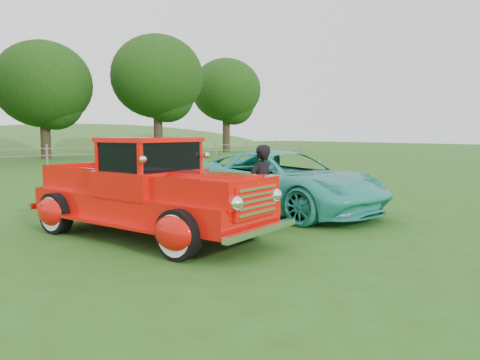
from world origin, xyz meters
TOP-DOWN VIEW (x-y plane):
  - ground at (0.00, 0.00)m, footprint 140.00×140.00m
  - tree_near_east at (5.00, 29.00)m, footprint 6.80×6.80m
  - tree_mid_east at (13.00, 27.00)m, footprint 7.20×7.20m
  - tree_far_east at (22.00, 30.00)m, footprint 6.60×6.60m
  - red_pickup at (-1.26, 1.47)m, footprint 3.15×5.27m
  - teal_sedan at (2.45, 1.91)m, footprint 2.76×5.31m
  - man at (0.71, 0.69)m, footprint 0.63×0.45m

SIDE VIEW (x-z plane):
  - ground at x=0.00m, z-range 0.00..0.00m
  - teal_sedan at x=2.45m, z-range 0.00..1.43m
  - red_pickup at x=-1.26m, z-range -0.09..1.69m
  - man at x=0.71m, z-range 0.00..1.64m
  - tree_near_east at x=5.00m, z-range 1.08..9.41m
  - tree_far_east at x=22.00m, z-range 1.43..10.29m
  - tree_mid_east at x=13.00m, z-range 1.45..10.89m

